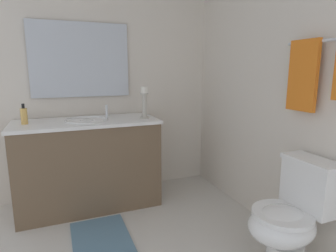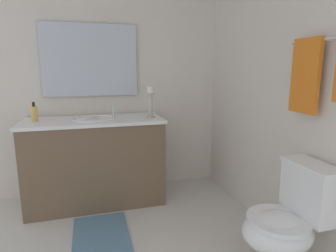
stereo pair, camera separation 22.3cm
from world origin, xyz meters
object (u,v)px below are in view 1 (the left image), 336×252
at_px(toilet, 290,217).
at_px(towel_near_vanity, 303,76).
at_px(vanity_cabinet, 89,164).
at_px(bath_mat, 101,238).
at_px(soap_bottle, 24,116).
at_px(towel_bar, 330,40).
at_px(candle_holder_tall, 144,102).
at_px(mirror, 80,60).
at_px(sink_basin, 87,124).

distance_m(toilet, towel_near_vanity, 0.96).
xyz_separation_m(vanity_cabinet, bath_mat, (0.62, 0.00, -0.42)).
bearing_deg(soap_bottle, bath_mat, 39.39).
distance_m(towel_bar, bath_mat, 2.16).
relative_size(candle_holder_tall, toilet, 0.41).
bearing_deg(soap_bottle, mirror, 116.95).
relative_size(sink_basin, bath_mat, 0.67).
relative_size(sink_basin, towel_bar, 0.60).
bearing_deg(sink_basin, vanity_cabinet, -90.00).
bearing_deg(toilet, bath_mat, -125.18).
distance_m(sink_basin, towel_near_vanity, 1.87).
bearing_deg(bath_mat, towel_bar, 60.28).
xyz_separation_m(soap_bottle, toilet, (1.43, 1.65, -0.56)).
xyz_separation_m(vanity_cabinet, towel_bar, (1.40, 1.35, 1.08)).
relative_size(vanity_cabinet, bath_mat, 2.22).
xyz_separation_m(mirror, soap_bottle, (0.27, -0.52, -0.49)).
distance_m(vanity_cabinet, towel_bar, 2.22).
distance_m(vanity_cabinet, toilet, 1.81).
bearing_deg(sink_basin, towel_bar, 44.03).
relative_size(candle_holder_tall, soap_bottle, 1.71).
bearing_deg(bath_mat, soap_bottle, -140.61).
bearing_deg(sink_basin, soap_bottle, -91.47).
xyz_separation_m(vanity_cabinet, towel_near_vanity, (1.23, 1.33, 0.85)).
relative_size(toilet, bath_mat, 1.25).
relative_size(vanity_cabinet, soap_bottle, 7.40).
bearing_deg(bath_mat, sink_basin, 179.91).
bearing_deg(toilet, towel_near_vanity, 133.19).
bearing_deg(candle_holder_tall, mirror, -123.17).
bearing_deg(soap_bottle, sink_basin, 88.53).
bearing_deg(soap_bottle, towel_bar, 53.06).
bearing_deg(candle_holder_tall, toilet, 23.42).
relative_size(vanity_cabinet, mirror, 1.40).
bearing_deg(towel_bar, mirror, -141.14).
bearing_deg(candle_holder_tall, soap_bottle, -94.84).
bearing_deg(toilet, mirror, -146.43).
xyz_separation_m(vanity_cabinet, soap_bottle, (-0.01, -0.52, 0.50)).
height_order(soap_bottle, bath_mat, soap_bottle).
xyz_separation_m(candle_holder_tall, soap_bottle, (-0.09, -1.07, -0.09)).
bearing_deg(toilet, sink_basin, -141.56).
xyz_separation_m(soap_bottle, bath_mat, (0.64, 0.52, -0.92)).
distance_m(mirror, towel_bar, 2.15).
height_order(mirror, bath_mat, mirror).
xyz_separation_m(vanity_cabinet, toilet, (1.42, 1.13, -0.06)).
relative_size(candle_holder_tall, bath_mat, 0.51).
bearing_deg(towel_near_vanity, sink_basin, -132.70).
distance_m(sink_basin, bath_mat, 1.02).
bearing_deg(towel_bar, vanity_cabinet, -135.95).
bearing_deg(toilet, candle_holder_tall, -156.58).
height_order(vanity_cabinet, bath_mat, vanity_cabinet).
distance_m(vanity_cabinet, mirror, 1.03).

